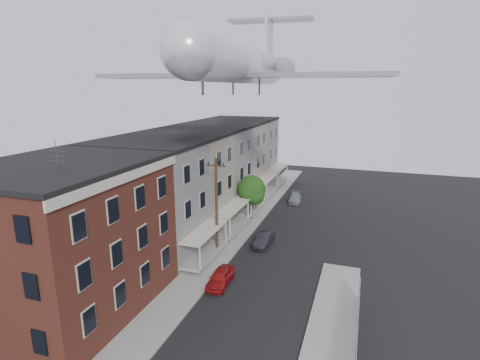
{
  "coord_description": "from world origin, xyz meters",
  "views": [
    {
      "loc": [
        6.63,
        -11.49,
        14.97
      ],
      "look_at": [
        0.14,
        7.64,
        9.94
      ],
      "focal_mm": 28.0,
      "sensor_mm": 36.0,
      "label": 1
    }
  ],
  "objects_px": {
    "car_mid": "(264,240)",
    "airplane": "(245,64)",
    "street_tree": "(252,191)",
    "car_near": "(220,277)",
    "utility_pole": "(217,206)",
    "car_far": "(295,198)"
  },
  "relations": [
    {
      "from": "airplane",
      "to": "street_tree",
      "type": "bearing_deg",
      "value": 98.47
    },
    {
      "from": "utility_pole",
      "to": "car_mid",
      "type": "height_order",
      "value": "utility_pole"
    },
    {
      "from": "car_near",
      "to": "car_far",
      "type": "bearing_deg",
      "value": 84.68
    },
    {
      "from": "car_near",
      "to": "car_mid",
      "type": "bearing_deg",
      "value": 79.72
    },
    {
      "from": "car_near",
      "to": "airplane",
      "type": "distance_m",
      "value": 19.19
    },
    {
      "from": "car_near",
      "to": "airplane",
      "type": "height_order",
      "value": "airplane"
    },
    {
      "from": "utility_pole",
      "to": "car_mid",
      "type": "relative_size",
      "value": 2.47
    },
    {
      "from": "street_tree",
      "to": "car_mid",
      "type": "distance_m",
      "value": 7.99
    },
    {
      "from": "car_near",
      "to": "airplane",
      "type": "relative_size",
      "value": 0.12
    },
    {
      "from": "airplane",
      "to": "car_near",
      "type": "bearing_deg",
      "value": -82.81
    },
    {
      "from": "street_tree",
      "to": "car_near",
      "type": "relative_size",
      "value": 1.42
    },
    {
      "from": "car_near",
      "to": "car_mid",
      "type": "height_order",
      "value": "car_near"
    },
    {
      "from": "utility_pole",
      "to": "car_mid",
      "type": "bearing_deg",
      "value": 41.84
    },
    {
      "from": "car_near",
      "to": "utility_pole",
      "type": "bearing_deg",
      "value": 112.97
    },
    {
      "from": "street_tree",
      "to": "airplane",
      "type": "relative_size",
      "value": 0.18
    },
    {
      "from": "utility_pole",
      "to": "airplane",
      "type": "bearing_deg",
      "value": 77.03
    },
    {
      "from": "car_mid",
      "to": "airplane",
      "type": "relative_size",
      "value": 0.12
    },
    {
      "from": "car_mid",
      "to": "car_far",
      "type": "height_order",
      "value": "car_mid"
    },
    {
      "from": "utility_pole",
      "to": "street_tree",
      "type": "xyz_separation_m",
      "value": [
        0.33,
        9.92,
        -1.22
      ]
    },
    {
      "from": "car_far",
      "to": "airplane",
      "type": "height_order",
      "value": "airplane"
    },
    {
      "from": "car_mid",
      "to": "airplane",
      "type": "height_order",
      "value": "airplane"
    },
    {
      "from": "street_tree",
      "to": "utility_pole",
      "type": "bearing_deg",
      "value": -91.89
    }
  ]
}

